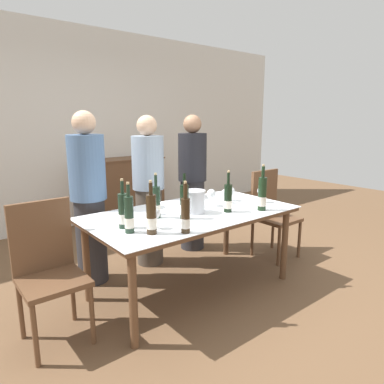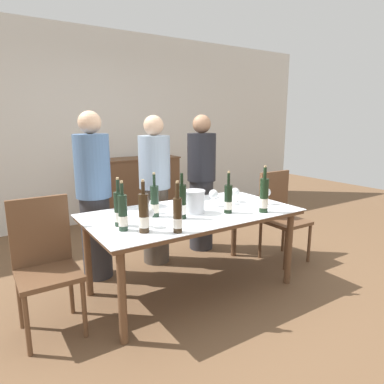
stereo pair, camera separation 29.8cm
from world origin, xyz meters
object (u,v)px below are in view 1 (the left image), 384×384
(wine_glass_1, at_px, (262,191))
(wine_glass_4, at_px, (225,193))
(wine_bottle_4, at_px, (129,216))
(wine_bottle_7, at_px, (184,203))
(wine_bottle_5, at_px, (156,203))
(wine_glass_3, at_px, (211,194))
(wine_glass_5, at_px, (231,192))
(person_host, at_px, (89,199))
(person_guest_left, at_px, (149,192))
(wine_bottle_6, at_px, (262,195))
(chair_right_end, at_px, (270,208))
(wine_bottle_3, at_px, (151,215))
(wine_glass_2, at_px, (154,214))
(ice_bucket, at_px, (195,201))
(chair_left_end, at_px, (48,263))
(sideboard_cabinet, at_px, (124,190))
(wine_bottle_0, at_px, (228,199))
(wine_bottle_2, at_px, (185,216))
(person_guest_right, at_px, (192,183))
(wine_bottle_1, at_px, (123,212))
(wine_glass_0, at_px, (154,204))
(dining_table, at_px, (192,219))

(wine_glass_1, height_order, wine_glass_4, wine_glass_1)
(wine_bottle_4, height_order, wine_bottle_7, wine_bottle_7)
(wine_bottle_5, distance_m, wine_glass_3, 0.61)
(wine_glass_5, relative_size, person_host, 0.09)
(wine_bottle_4, bearing_deg, person_guest_left, 51.49)
(wine_glass_3, bearing_deg, wine_bottle_6, -57.45)
(wine_glass_1, relative_size, chair_right_end, 0.16)
(wine_bottle_3, relative_size, wine_glass_2, 2.46)
(ice_bucket, relative_size, wine_glass_5, 1.41)
(wine_bottle_3, bearing_deg, wine_bottle_6, -3.70)
(chair_right_end, xyz_separation_m, person_guest_left, (-1.20, 0.66, 0.24))
(person_host, bearing_deg, chair_left_end, -132.12)
(wine_bottle_4, xyz_separation_m, wine_glass_1, (1.45, 0.00, -0.02))
(sideboard_cabinet, distance_m, wine_bottle_5, 2.49)
(wine_bottle_4, bearing_deg, wine_glass_4, 9.97)
(sideboard_cabinet, distance_m, wine_bottle_7, 2.60)
(wine_bottle_0, bearing_deg, wine_bottle_2, -161.66)
(person_host, bearing_deg, chair_right_end, -18.92)
(ice_bucket, xyz_separation_m, wine_bottle_5, (-0.35, 0.08, 0.02))
(ice_bucket, distance_m, person_guest_right, 1.06)
(wine_bottle_3, height_order, person_host, person_host)
(wine_bottle_6, bearing_deg, ice_bucket, 149.06)
(wine_bottle_4, distance_m, wine_glass_2, 0.19)
(wine_bottle_3, xyz_separation_m, chair_right_end, (1.81, 0.37, -0.33))
(wine_bottle_6, height_order, person_guest_right, person_guest_right)
(sideboard_cabinet, relative_size, wine_glass_2, 7.68)
(wine_bottle_1, xyz_separation_m, wine_bottle_5, (0.34, 0.08, -0.00))
(wine_bottle_1, xyz_separation_m, wine_bottle_2, (0.30, -0.38, 0.00))
(wine_glass_0, relative_size, wine_glass_2, 0.84)
(wine_bottle_6, relative_size, wine_glass_3, 2.55)
(wine_bottle_0, xyz_separation_m, wine_bottle_1, (-0.93, 0.17, 0.01))
(wine_bottle_2, xyz_separation_m, chair_right_end, (1.60, 0.50, -0.32))
(chair_left_end, bearing_deg, person_guest_left, 28.02)
(person_guest_right, bearing_deg, wine_glass_3, -116.83)
(wine_bottle_6, distance_m, wine_glass_0, 0.96)
(wine_bottle_1, bearing_deg, wine_bottle_4, -97.99)
(dining_table, distance_m, wine_bottle_6, 0.66)
(wine_bottle_3, bearing_deg, wine_bottle_0, 5.33)
(wine_glass_2, bearing_deg, ice_bucket, 16.74)
(wine_bottle_2, relative_size, wine_glass_5, 2.66)
(person_guest_left, bearing_deg, wine_bottle_4, -128.51)
(wine_bottle_2, bearing_deg, wine_bottle_4, 141.08)
(sideboard_cabinet, relative_size, wine_glass_1, 7.69)
(wine_bottle_4, height_order, wine_glass_5, wine_bottle_4)
(wine_bottle_7, bearing_deg, ice_bucket, 25.62)
(wine_bottle_7, bearing_deg, wine_bottle_3, -159.79)
(wine_glass_2, height_order, wine_glass_5, wine_glass_2)
(wine_glass_5, bearing_deg, chair_right_end, 0.94)
(wine_glass_5, bearing_deg, person_guest_right, 82.51)
(dining_table, xyz_separation_m, wine_bottle_6, (0.52, -0.35, 0.21))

